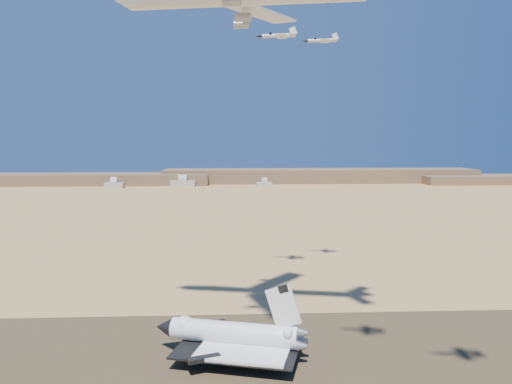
{
  "coord_description": "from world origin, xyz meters",
  "views": [
    {
      "loc": [
        -0.45,
        -131.9,
        56.07
      ],
      "look_at": [
        6.54,
        8.0,
        41.72
      ],
      "focal_mm": 35.0,
      "sensor_mm": 36.0,
      "label": 1
    }
  ],
  "objects_px": {
    "chase_jet_e": "(322,40)",
    "crew_c": "(269,368)",
    "shuttle": "(232,336)",
    "crew_b": "(257,368)",
    "crew_a": "(259,366)",
    "chase_jet_d": "(278,35)"
  },
  "relations": [
    {
      "from": "chase_jet_e",
      "to": "crew_c",
      "type": "bearing_deg",
      "value": -97.91
    },
    {
      "from": "shuttle",
      "to": "crew_b",
      "type": "height_order",
      "value": "shuttle"
    },
    {
      "from": "crew_a",
      "to": "chase_jet_d",
      "type": "bearing_deg",
      "value": 8.47
    },
    {
      "from": "shuttle",
      "to": "crew_a",
      "type": "relative_size",
      "value": 22.79
    },
    {
      "from": "crew_b",
      "to": "crew_c",
      "type": "bearing_deg",
      "value": -115.96
    },
    {
      "from": "shuttle",
      "to": "chase_jet_e",
      "type": "height_order",
      "value": "chase_jet_e"
    },
    {
      "from": "crew_b",
      "to": "crew_c",
      "type": "relative_size",
      "value": 0.95
    },
    {
      "from": "crew_c",
      "to": "chase_jet_e",
      "type": "xyz_separation_m",
      "value": [
        27.39,
        86.64,
        95.29
      ]
    },
    {
      "from": "crew_a",
      "to": "chase_jet_e",
      "type": "xyz_separation_m",
      "value": [
        29.76,
        85.5,
        95.22
      ]
    },
    {
      "from": "shuttle",
      "to": "crew_c",
      "type": "xyz_separation_m",
      "value": [
        9.03,
        -9.43,
        -4.53
      ]
    },
    {
      "from": "crew_a",
      "to": "chase_jet_d",
      "type": "height_order",
      "value": "chase_jet_d"
    },
    {
      "from": "shuttle",
      "to": "crew_a",
      "type": "bearing_deg",
      "value": -36.06
    },
    {
      "from": "crew_a",
      "to": "chase_jet_d",
      "type": "relative_size",
      "value": 0.12
    },
    {
      "from": "crew_b",
      "to": "shuttle",
      "type": "bearing_deg",
      "value": 12.77
    },
    {
      "from": "shuttle",
      "to": "chase_jet_e",
      "type": "distance_m",
      "value": 124.61
    },
    {
      "from": "shuttle",
      "to": "chase_jet_e",
      "type": "relative_size",
      "value": 2.82
    },
    {
      "from": "chase_jet_d",
      "to": "crew_b",
      "type": "bearing_deg",
      "value": -86.42
    },
    {
      "from": "crew_a",
      "to": "crew_b",
      "type": "relative_size",
      "value": 1.15
    },
    {
      "from": "crew_b",
      "to": "chase_jet_d",
      "type": "bearing_deg",
      "value": -29.54
    },
    {
      "from": "crew_c",
      "to": "chase_jet_d",
      "type": "height_order",
      "value": "chase_jet_d"
    },
    {
      "from": "chase_jet_d",
      "to": "crew_a",
      "type": "bearing_deg",
      "value": -86.03
    },
    {
      "from": "crew_b",
      "to": "crew_c",
      "type": "distance_m",
      "value": 3.02
    }
  ]
}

